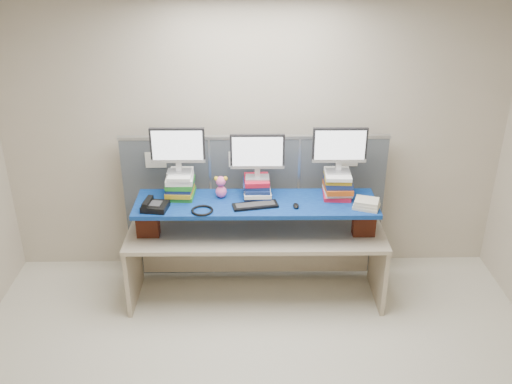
{
  "coord_description": "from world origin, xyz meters",
  "views": [
    {
      "loc": [
        -0.09,
        -3.31,
        3.41
      ],
      "look_at": [
        0.0,
        1.33,
        1.15
      ],
      "focal_mm": 40.0,
      "sensor_mm": 36.0,
      "label": 1
    }
  ],
  "objects_px": {
    "monitor_left": "(178,148)",
    "desk_phone": "(154,206)",
    "monitor_center": "(257,154)",
    "keyboard": "(255,205)",
    "desk": "(256,246)",
    "blue_board": "(256,204)",
    "monitor_right": "(340,147)"
  },
  "relations": [
    {
      "from": "keyboard",
      "to": "monitor_left",
      "type": "bearing_deg",
      "value": 151.31
    },
    {
      "from": "desk",
      "to": "desk_phone",
      "type": "bearing_deg",
      "value": -171.27
    },
    {
      "from": "monitor_left",
      "to": "desk_phone",
      "type": "xyz_separation_m",
      "value": [
        -0.21,
        -0.26,
        -0.45
      ]
    },
    {
      "from": "blue_board",
      "to": "monitor_right",
      "type": "height_order",
      "value": "monitor_right"
    },
    {
      "from": "monitor_left",
      "to": "keyboard",
      "type": "bearing_deg",
      "value": -17.11
    },
    {
      "from": "monitor_left",
      "to": "desk_phone",
      "type": "bearing_deg",
      "value": -128.63
    },
    {
      "from": "desk",
      "to": "monitor_left",
      "type": "height_order",
      "value": "monitor_left"
    },
    {
      "from": "keyboard",
      "to": "desk_phone",
      "type": "bearing_deg",
      "value": 171.22
    },
    {
      "from": "desk",
      "to": "keyboard",
      "type": "xyz_separation_m",
      "value": [
        -0.01,
        -0.1,
        0.48
      ]
    },
    {
      "from": "monitor_left",
      "to": "keyboard",
      "type": "xyz_separation_m",
      "value": [
        0.69,
        -0.22,
        -0.47
      ]
    },
    {
      "from": "blue_board",
      "to": "monitor_center",
      "type": "bearing_deg",
      "value": 83.54
    },
    {
      "from": "monitor_center",
      "to": "desk_phone",
      "type": "height_order",
      "value": "monitor_center"
    },
    {
      "from": "keyboard",
      "to": "blue_board",
      "type": "bearing_deg",
      "value": 74.14
    },
    {
      "from": "monitor_center",
      "to": "monitor_right",
      "type": "xyz_separation_m",
      "value": [
        0.74,
        -0.01,
        0.06
      ]
    },
    {
      "from": "blue_board",
      "to": "desk_phone",
      "type": "bearing_deg",
      "value": -171.27
    },
    {
      "from": "blue_board",
      "to": "monitor_right",
      "type": "xyz_separation_m",
      "value": [
        0.75,
        0.11,
        0.5
      ]
    },
    {
      "from": "monitor_center",
      "to": "keyboard",
      "type": "height_order",
      "value": "monitor_center"
    },
    {
      "from": "desk",
      "to": "monitor_right",
      "type": "relative_size",
      "value": 4.93
    },
    {
      "from": "monitor_right",
      "to": "desk_phone",
      "type": "xyz_separation_m",
      "value": [
        -1.66,
        -0.24,
        -0.45
      ]
    },
    {
      "from": "monitor_right",
      "to": "desk_phone",
      "type": "height_order",
      "value": "monitor_right"
    },
    {
      "from": "blue_board",
      "to": "keyboard",
      "type": "relative_size",
      "value": 5.2
    },
    {
      "from": "desk",
      "to": "monitor_left",
      "type": "distance_m",
      "value": 1.19
    },
    {
      "from": "monitor_left",
      "to": "desk_phone",
      "type": "distance_m",
      "value": 0.56
    },
    {
      "from": "blue_board",
      "to": "keyboard",
      "type": "height_order",
      "value": "keyboard"
    },
    {
      "from": "monitor_right",
      "to": "keyboard",
      "type": "xyz_separation_m",
      "value": [
        -0.76,
        -0.2,
        -0.47
      ]
    },
    {
      "from": "blue_board",
      "to": "monitor_left",
      "type": "bearing_deg",
      "value": 170.41
    },
    {
      "from": "monitor_left",
      "to": "desk",
      "type": "bearing_deg",
      "value": -9.59
    },
    {
      "from": "monitor_center",
      "to": "monitor_right",
      "type": "bearing_deg",
      "value": 0.0
    },
    {
      "from": "blue_board",
      "to": "keyboard",
      "type": "xyz_separation_m",
      "value": [
        -0.01,
        -0.1,
        0.03
      ]
    },
    {
      "from": "desk",
      "to": "monitor_center",
      "type": "height_order",
      "value": "monitor_center"
    },
    {
      "from": "monitor_center",
      "to": "desk_phone",
      "type": "xyz_separation_m",
      "value": [
        -0.92,
        -0.25,
        -0.39
      ]
    },
    {
      "from": "blue_board",
      "to": "monitor_center",
      "type": "xyz_separation_m",
      "value": [
        0.01,
        0.12,
        0.45
      ]
    }
  ]
}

